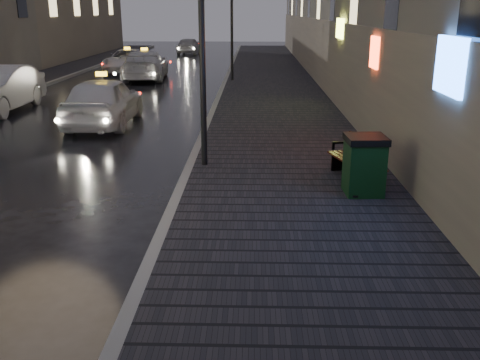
% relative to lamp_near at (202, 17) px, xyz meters
% --- Properties ---
extents(ground, '(120.00, 120.00, 0.00)m').
position_rel_lamp_near_xyz_m(ground, '(-1.85, -6.00, -3.49)').
color(ground, black).
rests_on(ground, ground).
extents(sidewalk, '(4.60, 58.00, 0.15)m').
position_rel_lamp_near_xyz_m(sidewalk, '(2.05, 15.00, -3.41)').
color(sidewalk, black).
rests_on(sidewalk, ground).
extents(curb, '(0.20, 58.00, 0.15)m').
position_rel_lamp_near_xyz_m(curb, '(-0.35, 15.00, -3.41)').
color(curb, slate).
rests_on(curb, ground).
extents(sidewalk_far, '(2.40, 58.00, 0.15)m').
position_rel_lamp_near_xyz_m(sidewalk_far, '(-10.55, 15.00, -3.41)').
color(sidewalk_far, black).
rests_on(sidewalk_far, ground).
extents(curb_far, '(0.20, 58.00, 0.15)m').
position_rel_lamp_near_xyz_m(curb_far, '(-9.25, 15.00, -3.41)').
color(curb_far, slate).
rests_on(curb_far, ground).
extents(lamp_near, '(0.36, 0.36, 5.28)m').
position_rel_lamp_near_xyz_m(lamp_near, '(0.00, 0.00, 0.00)').
color(lamp_near, black).
rests_on(lamp_near, sidewalk).
extents(lamp_far, '(0.36, 0.36, 5.28)m').
position_rel_lamp_near_xyz_m(lamp_far, '(0.00, 16.00, 0.00)').
color(lamp_far, black).
rests_on(lamp_far, sidewalk).
extents(bench, '(1.04, 1.81, 0.88)m').
position_rel_lamp_near_xyz_m(bench, '(3.42, -1.06, -2.90)').
color(bench, black).
rests_on(bench, sidewalk).
extents(trash_bin, '(0.80, 0.80, 1.17)m').
position_rel_lamp_near_xyz_m(trash_bin, '(3.34, -2.01, -2.74)').
color(trash_bin, black).
rests_on(trash_bin, sidewalk).
extents(taxi_near, '(1.96, 4.73, 1.60)m').
position_rel_lamp_near_xyz_m(taxi_near, '(-3.77, 5.15, -2.69)').
color(taxi_near, silver).
rests_on(taxi_near, ground).
extents(taxi_mid, '(2.60, 5.53, 1.56)m').
position_rel_lamp_near_xyz_m(taxi_mid, '(-4.77, 17.21, -2.71)').
color(taxi_mid, silver).
rests_on(taxi_mid, ground).
extents(taxi_far, '(2.38, 4.93, 1.35)m').
position_rel_lamp_near_xyz_m(taxi_far, '(-6.58, 20.99, -2.81)').
color(taxi_far, silver).
rests_on(taxi_far, ground).
extents(car_far, '(1.90, 4.20, 1.40)m').
position_rel_lamp_near_xyz_m(car_far, '(-4.47, 34.78, -2.79)').
color(car_far, gray).
rests_on(car_far, ground).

